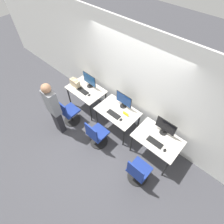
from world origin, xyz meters
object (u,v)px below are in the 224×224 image
object	(u,v)px
mouse_center	(121,120)
handbag	(75,83)
monitor_right	(165,127)
keyboard_right	(155,142)
office_chair_center	(97,136)
keyboard_left	(83,91)
person_left	(54,108)
monitor_left	(89,80)
mouse_right	(165,150)
monitor_center	(124,100)
mouse_left	(89,95)
office_chair_left	(69,113)
keyboard_center	(114,114)
office_chair_right	(138,172)

from	to	relation	value
mouse_center	handbag	size ratio (longest dim) A/B	0.30
monitor_right	keyboard_right	size ratio (longest dim) A/B	1.27
monitor_right	office_chair_center	bearing A→B (deg)	-143.11
keyboard_left	monitor_right	size ratio (longest dim) A/B	0.79
keyboard_left	person_left	world-z (taller)	person_left
monitor_left	mouse_right	xyz separation A→B (m)	(2.71, -0.33, -0.21)
monitor_center	monitor_right	world-z (taller)	same
mouse_left	office_chair_center	size ratio (longest dim) A/B	0.10
person_left	monitor_right	size ratio (longest dim) A/B	3.56
office_chair_left	person_left	distance (m)	0.67
monitor_left	office_chair_left	bearing A→B (deg)	-86.87
office_chair_center	monitor_right	size ratio (longest dim) A/B	1.88
keyboard_left	monitor_center	size ratio (longest dim) A/B	0.79
mouse_left	person_left	xyz separation A→B (m)	(-0.17, -1.01, 0.17)
keyboard_left	office_chair_center	world-z (taller)	office_chair_center
monitor_left	mouse_center	distance (m)	1.52
office_chair_center	mouse_right	distance (m)	1.70
office_chair_left	keyboard_center	xyz separation A→B (m)	(1.17, 0.60, 0.39)
office_chair_left	keyboard_right	distance (m)	2.50
keyboard_center	monitor_right	xyz separation A→B (m)	(1.22, 0.38, 0.22)
mouse_left	monitor_right	size ratio (longest dim) A/B	0.19
keyboard_left	mouse_center	world-z (taller)	mouse_center
mouse_left	office_chair_right	distance (m)	2.39
person_left	office_chair_right	size ratio (longest dim) A/B	1.89
office_chair_center	keyboard_center	bearing A→B (deg)	84.29
keyboard_center	mouse_left	bearing A→B (deg)	177.18
mouse_left	handbag	world-z (taller)	handbag
person_left	keyboard_left	bearing A→B (deg)	95.05
mouse_left	monitor_center	world-z (taller)	monitor_center
monitor_right	mouse_left	bearing A→B (deg)	-171.34
office_chair_left	office_chair_center	bearing A→B (deg)	0.86
mouse_center	handbag	xyz separation A→B (m)	(-1.79, 0.06, 0.10)
mouse_center	mouse_right	distance (m)	1.24
mouse_left	mouse_right	size ratio (longest dim) A/B	1.00
keyboard_right	handbag	distance (m)	2.76
mouse_center	monitor_center	bearing A→B (deg)	122.46
handbag	mouse_left	bearing A→B (deg)	-0.28
office_chair_center	monitor_right	world-z (taller)	monitor_right
keyboard_center	keyboard_left	bearing A→B (deg)	178.00
mouse_left	keyboard_right	size ratio (longest dim) A/B	0.24
mouse_left	mouse_right	distance (m)	2.45
keyboard_center	office_chair_center	world-z (taller)	office_chair_center
keyboard_left	monitor_center	distance (m)	1.28
monitor_left	keyboard_right	bearing A→B (deg)	-7.18
monitor_center	monitor_right	size ratio (longest dim) A/B	1.00
office_chair_left	keyboard_right	size ratio (longest dim) A/B	2.40
monitor_left	person_left	distance (m)	1.29
keyboard_right	office_chair_left	bearing A→B (deg)	-165.50
monitor_center	monitor_right	xyz separation A→B (m)	(1.22, -0.00, 0.00)
monitor_center	office_chair_right	world-z (taller)	monitor_center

